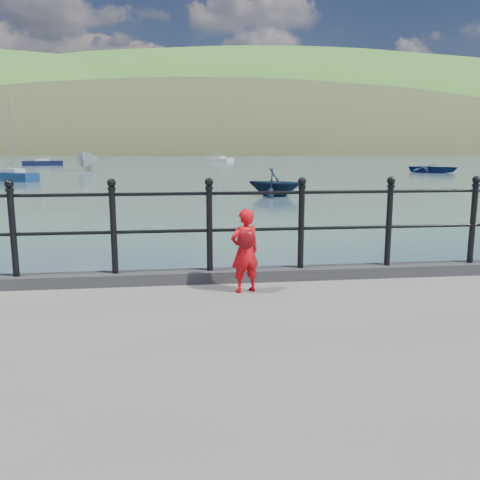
{
  "coord_description": "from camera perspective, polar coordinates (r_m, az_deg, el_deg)",
  "views": [
    {
      "loc": [
        -1.01,
        -6.55,
        2.73
      ],
      "look_at": [
        -0.21,
        -0.2,
        1.55
      ],
      "focal_mm": 38.0,
      "sensor_mm": 36.0,
      "label": 1
    }
  ],
  "objects": [
    {
      "name": "ground",
      "position": [
        7.17,
        1.52,
        -11.95
      ],
      "size": [
        600.0,
        600.0,
        0.0
      ],
      "primitive_type": "plane",
      "color": "#2D4251",
      "rests_on": "ground"
    },
    {
      "name": "launch_blue",
      "position": [
        58.28,
        20.9,
        7.57
      ],
      "size": [
        6.01,
        5.92,
        1.02
      ],
      "primitive_type": "imported",
      "rotation": [
        0.0,
        0.0,
        0.83
      ],
      "color": "#11234E",
      "rests_on": "ground"
    },
    {
      "name": "far_shore",
      "position": [
        250.38,
        1.91,
        4.62
      ],
      "size": [
        830.0,
        200.0,
        156.0
      ],
      "color": "#333A21",
      "rests_on": "ground"
    },
    {
      "name": "sailboat_port",
      "position": [
        44.9,
        -23.99,
        6.49
      ],
      "size": [
        4.3,
        3.63,
        6.49
      ],
      "rotation": [
        0.0,
        0.0,
        -0.62
      ],
      "color": "navy",
      "rests_on": "ground"
    },
    {
      "name": "kerb",
      "position": [
        6.69,
        1.76,
        -3.89
      ],
      "size": [
        60.0,
        0.3,
        0.15
      ],
      "primitive_type": "cube",
      "color": "#28282B",
      "rests_on": "quay"
    },
    {
      "name": "launch_navy",
      "position": [
        28.48,
        3.91,
        6.51
      ],
      "size": [
        3.9,
        3.75,
        1.59
      ],
      "primitive_type": "imported",
      "rotation": [
        0.0,
        0.0,
        1.05
      ],
      "color": "black",
      "rests_on": "ground"
    },
    {
      "name": "railing",
      "position": [
        6.54,
        1.8,
        2.48
      ],
      "size": [
        18.11,
        0.11,
        1.2
      ],
      "color": "black",
      "rests_on": "kerb"
    },
    {
      "name": "sailboat_deep",
      "position": [
        94.72,
        -2.37,
        8.98
      ],
      "size": [
        5.13,
        5.78,
        8.86
      ],
      "rotation": [
        0.0,
        0.0,
        -0.9
      ],
      "color": "silver",
      "rests_on": "ground"
    },
    {
      "name": "child",
      "position": [
        6.05,
        0.57,
        -1.15
      ],
      "size": [
        0.43,
        0.36,
        1.01
      ],
      "rotation": [
        0.0,
        0.0,
        3.49
      ],
      "color": "red",
      "rests_on": "quay"
    },
    {
      "name": "launch_white",
      "position": [
        61.89,
        -16.79,
        8.47
      ],
      "size": [
        2.17,
        5.66,
        2.18
      ],
      "primitive_type": "imported",
      "rotation": [
        0.0,
        0.0,
        -0.01
      ],
      "color": "beige",
      "rests_on": "ground"
    },
    {
      "name": "sailboat_left",
      "position": [
        80.96,
        -21.31,
        8.03
      ],
      "size": [
        5.81,
        3.47,
        7.97
      ],
      "rotation": [
        0.0,
        0.0,
        0.34
      ],
      "color": "black",
      "rests_on": "ground"
    }
  ]
}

